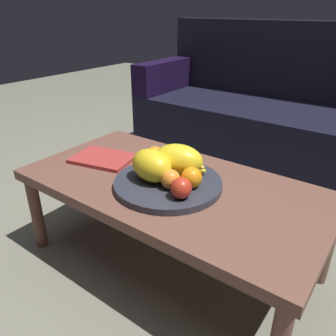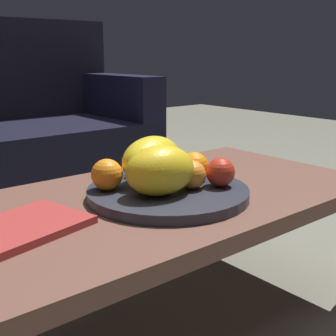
# 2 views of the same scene
# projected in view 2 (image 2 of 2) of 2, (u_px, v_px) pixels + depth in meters

# --- Properties ---
(ground_plane) EXTENTS (8.00, 8.00, 0.00)m
(ground_plane) POSITION_uv_depth(u_px,v_px,m) (158.00, 328.00, 1.22)
(ground_plane) COLOR slate
(coffee_table) EXTENTS (1.15, 0.60, 0.38)m
(coffee_table) POSITION_uv_depth(u_px,v_px,m) (157.00, 210.00, 1.13)
(coffee_table) COLOR brown
(coffee_table) RESTS_ON ground_plane
(fruit_bowl) EXTENTS (0.40, 0.40, 0.03)m
(fruit_bowl) POSITION_uv_depth(u_px,v_px,m) (168.00, 193.00, 1.10)
(fruit_bowl) COLOR #2D303D
(fruit_bowl) RESTS_ON coffee_table
(melon_large_front) EXTENTS (0.19, 0.14, 0.12)m
(melon_large_front) POSITION_uv_depth(u_px,v_px,m) (160.00, 170.00, 1.03)
(melon_large_front) COLOR yellow
(melon_large_front) RESTS_ON fruit_bowl
(melon_smaller_beside) EXTENTS (0.21, 0.16, 0.12)m
(melon_smaller_beside) POSITION_uv_depth(u_px,v_px,m) (152.00, 160.00, 1.13)
(melon_smaller_beside) COLOR yellow
(melon_smaller_beside) RESTS_ON fruit_bowl
(orange_front) EXTENTS (0.07, 0.07, 0.07)m
(orange_front) POSITION_uv_depth(u_px,v_px,m) (192.00, 175.00, 1.08)
(orange_front) COLOR orange
(orange_front) RESTS_ON fruit_bowl
(orange_left) EXTENTS (0.07, 0.07, 0.07)m
(orange_left) POSITION_uv_depth(u_px,v_px,m) (194.00, 166.00, 1.15)
(orange_left) COLOR orange
(orange_left) RESTS_ON fruit_bowl
(orange_right) EXTENTS (0.08, 0.08, 0.08)m
(orange_right) POSITION_uv_depth(u_px,v_px,m) (107.00, 175.00, 1.07)
(orange_right) COLOR orange
(orange_right) RESTS_ON fruit_bowl
(apple_front) EXTENTS (0.07, 0.07, 0.07)m
(apple_front) POSITION_uv_depth(u_px,v_px,m) (220.00, 172.00, 1.10)
(apple_front) COLOR red
(apple_front) RESTS_ON fruit_bowl
(banana_bunch) EXTENTS (0.17, 0.17, 0.06)m
(banana_bunch) POSITION_uv_depth(u_px,v_px,m) (150.00, 169.00, 1.16)
(banana_bunch) COLOR yellow
(banana_bunch) RESTS_ON fruit_bowl
(magazine) EXTENTS (0.28, 0.23, 0.02)m
(magazine) POSITION_uv_depth(u_px,v_px,m) (21.00, 227.00, 0.89)
(magazine) COLOR #AF3533
(magazine) RESTS_ON coffee_table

